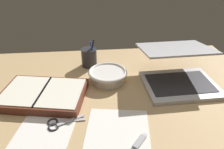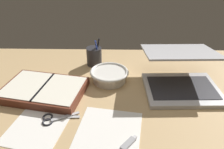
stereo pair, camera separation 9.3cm
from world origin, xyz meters
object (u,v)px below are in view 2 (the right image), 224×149
at_px(scissors, 52,119).
at_px(laptop, 181,76).
at_px(bowl, 109,75).
at_px(planner, 44,90).
at_px(pen_cup, 94,56).

bearing_deg(scissors, laptop, 9.88).
xyz_separation_m(bowl, planner, (-0.27, -0.11, -0.01)).
relative_size(laptop, planner, 0.97).
xyz_separation_m(bowl, scissors, (-0.20, -0.27, -0.03)).
bearing_deg(bowl, scissors, -126.55).
bearing_deg(planner, scissors, -54.05).
height_order(laptop, bowl, laptop).
height_order(laptop, planner, laptop).
height_order(planner, scissors, planner).
bearing_deg(laptop, pen_cup, 151.24).
distance_m(planner, scissors, 0.18).
relative_size(bowl, planner, 0.48).
bearing_deg(bowl, pen_cup, 117.69).
xyz_separation_m(pen_cup, scissors, (-0.12, -0.43, -0.05)).
height_order(laptop, scissors, laptop).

